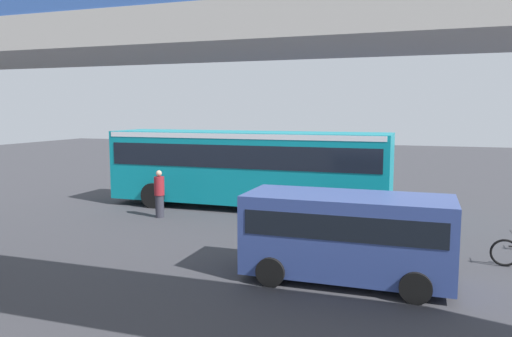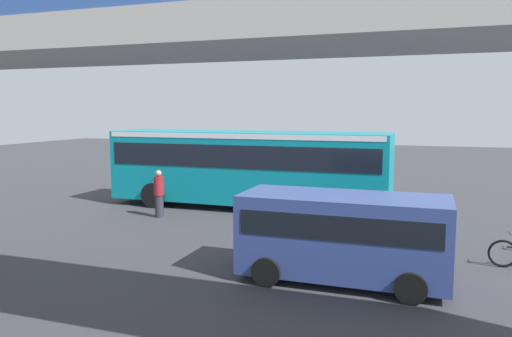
# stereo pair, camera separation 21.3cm
# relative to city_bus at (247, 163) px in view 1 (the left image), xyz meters

# --- Properties ---
(ground) EXTENTS (80.00, 80.00, 0.00)m
(ground) POSITION_rel_city_bus_xyz_m (0.12, -0.30, -1.88)
(ground) COLOR #38383D
(city_bus) EXTENTS (11.54, 2.85, 3.15)m
(city_bus) POSITION_rel_city_bus_xyz_m (0.00, 0.00, 0.00)
(city_bus) COLOR #0C8493
(city_bus) RESTS_ON ground
(parked_van) EXTENTS (4.80, 2.17, 2.05)m
(parked_van) POSITION_rel_city_bus_xyz_m (-5.20, 7.48, -0.70)
(parked_van) COLOR #33478C
(parked_van) RESTS_ON ground
(pedestrian) EXTENTS (0.38, 0.38, 1.79)m
(pedestrian) POSITION_rel_city_bus_xyz_m (2.51, 2.81, -1.00)
(pedestrian) COLOR #2D2D38
(pedestrian) RESTS_ON ground
(lane_dash_leftmost) EXTENTS (2.00, 0.20, 0.01)m
(lane_dash_leftmost) POSITION_rel_city_bus_xyz_m (-3.88, -3.21, -1.88)
(lane_dash_leftmost) COLOR silver
(lane_dash_leftmost) RESTS_ON ground
(lane_dash_left) EXTENTS (2.00, 0.20, 0.01)m
(lane_dash_left) POSITION_rel_city_bus_xyz_m (0.12, -3.21, -1.88)
(lane_dash_left) COLOR silver
(lane_dash_left) RESTS_ON ground
(lane_dash_centre) EXTENTS (2.00, 0.20, 0.01)m
(lane_dash_centre) POSITION_rel_city_bus_xyz_m (4.12, -3.21, -1.88)
(lane_dash_centre) COLOR silver
(lane_dash_centre) RESTS_ON ground
(pedestrian_overpass) EXTENTS (27.21, 2.60, 6.49)m
(pedestrian_overpass) POSITION_rel_city_bus_xyz_m (0.12, 11.83, 2.89)
(pedestrian_overpass) COLOR #B2ADA5
(pedestrian_overpass) RESTS_ON ground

